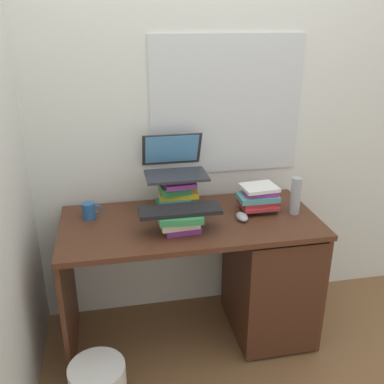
{
  "coord_description": "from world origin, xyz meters",
  "views": [
    {
      "loc": [
        -0.41,
        -2.11,
        1.82
      ],
      "look_at": [
        0.0,
        -0.03,
        0.95
      ],
      "focal_mm": 40.79,
      "sensor_mm": 36.0,
      "label": 1
    }
  ],
  "objects_px": {
    "book_stack_tall": "(177,195)",
    "mug": "(89,211)",
    "keyboard": "(180,210)",
    "book_stack_keyboard_riser": "(180,221)",
    "water_bottle": "(296,196)",
    "desk": "(251,271)",
    "computer_mouse": "(242,217)",
    "laptop": "(174,164)",
    "book_stack_side": "(259,198)"
  },
  "relations": [
    {
      "from": "keyboard",
      "to": "book_stack_keyboard_riser",
      "type": "bearing_deg",
      "value": -55.98
    },
    {
      "from": "book_stack_tall",
      "to": "computer_mouse",
      "type": "bearing_deg",
      "value": -27.75
    },
    {
      "from": "mug",
      "to": "laptop",
      "type": "bearing_deg",
      "value": 6.96
    },
    {
      "from": "book_stack_keyboard_riser",
      "to": "book_stack_side",
      "type": "relative_size",
      "value": 1.0
    },
    {
      "from": "keyboard",
      "to": "computer_mouse",
      "type": "xyz_separation_m",
      "value": [
        0.36,
        0.07,
        -0.1
      ]
    },
    {
      "from": "keyboard",
      "to": "book_stack_tall",
      "type": "bearing_deg",
      "value": 84.37
    },
    {
      "from": "book_stack_tall",
      "to": "water_bottle",
      "type": "bearing_deg",
      "value": -13.11
    },
    {
      "from": "book_stack_keyboard_riser",
      "to": "water_bottle",
      "type": "relative_size",
      "value": 1.09
    },
    {
      "from": "desk",
      "to": "book_stack_keyboard_riser",
      "type": "relative_size",
      "value": 6.05
    },
    {
      "from": "water_bottle",
      "to": "book_stack_keyboard_riser",
      "type": "bearing_deg",
      "value": -171.91
    },
    {
      "from": "water_bottle",
      "to": "desk",
      "type": "bearing_deg",
      "value": -179.9
    },
    {
      "from": "book_stack_keyboard_riser",
      "to": "book_stack_tall",
      "type": "bearing_deg",
      "value": 84.91
    },
    {
      "from": "desk",
      "to": "mug",
      "type": "distance_m",
      "value": 1.0
    },
    {
      "from": "computer_mouse",
      "to": "water_bottle",
      "type": "xyz_separation_m",
      "value": [
        0.32,
        0.02,
        0.09
      ]
    },
    {
      "from": "laptop",
      "to": "water_bottle",
      "type": "relative_size",
      "value": 1.59
    },
    {
      "from": "book_stack_side",
      "to": "laptop",
      "type": "bearing_deg",
      "value": 163.9
    },
    {
      "from": "desk",
      "to": "book_stack_tall",
      "type": "xyz_separation_m",
      "value": [
        -0.41,
        0.15,
        0.45
      ]
    },
    {
      "from": "book_stack_tall",
      "to": "keyboard",
      "type": "bearing_deg",
      "value": -95.47
    },
    {
      "from": "keyboard",
      "to": "mug",
      "type": "bearing_deg",
      "value": 151.46
    },
    {
      "from": "water_bottle",
      "to": "laptop",
      "type": "bearing_deg",
      "value": 161.53
    },
    {
      "from": "keyboard",
      "to": "mug",
      "type": "height_order",
      "value": "keyboard"
    },
    {
      "from": "desk",
      "to": "laptop",
      "type": "relative_size",
      "value": 4.13
    },
    {
      "from": "book_stack_keyboard_riser",
      "to": "mug",
      "type": "bearing_deg",
      "value": 151.49
    },
    {
      "from": "desk",
      "to": "book_stack_keyboard_riser",
      "type": "bearing_deg",
      "value": -167.71
    },
    {
      "from": "computer_mouse",
      "to": "mug",
      "type": "bearing_deg",
      "value": 167.52
    },
    {
      "from": "book_stack_keyboard_riser",
      "to": "mug",
      "type": "relative_size",
      "value": 2.15
    },
    {
      "from": "book_stack_keyboard_riser",
      "to": "computer_mouse",
      "type": "relative_size",
      "value": 2.24
    },
    {
      "from": "book_stack_keyboard_riser",
      "to": "laptop",
      "type": "height_order",
      "value": "laptop"
    },
    {
      "from": "desk",
      "to": "computer_mouse",
      "type": "relative_size",
      "value": 13.53
    },
    {
      "from": "desk",
      "to": "laptop",
      "type": "distance_m",
      "value": 0.77
    },
    {
      "from": "book_stack_tall",
      "to": "mug",
      "type": "relative_size",
      "value": 2.14
    },
    {
      "from": "book_stack_tall",
      "to": "laptop",
      "type": "height_order",
      "value": "laptop"
    },
    {
      "from": "book_stack_keyboard_riser",
      "to": "book_stack_side",
      "type": "xyz_separation_m",
      "value": [
        0.48,
        0.18,
        0.01
      ]
    },
    {
      "from": "laptop",
      "to": "keyboard",
      "type": "xyz_separation_m",
      "value": [
        -0.02,
        -0.31,
        -0.14
      ]
    },
    {
      "from": "computer_mouse",
      "to": "book_stack_tall",
      "type": "bearing_deg",
      "value": 152.25
    },
    {
      "from": "book_stack_tall",
      "to": "book_stack_keyboard_riser",
      "type": "height_order",
      "value": "book_stack_tall"
    },
    {
      "from": "desk",
      "to": "water_bottle",
      "type": "relative_size",
      "value": 6.57
    },
    {
      "from": "book_stack_side",
      "to": "laptop",
      "type": "distance_m",
      "value": 0.52
    },
    {
      "from": "book_stack_keyboard_riser",
      "to": "keyboard",
      "type": "xyz_separation_m",
      "value": [
        -0.0,
        0.0,
        0.06
      ]
    },
    {
      "from": "book_stack_keyboard_riser",
      "to": "computer_mouse",
      "type": "xyz_separation_m",
      "value": [
        0.35,
        0.07,
        -0.04
      ]
    },
    {
      "from": "laptop",
      "to": "water_bottle",
      "type": "height_order",
      "value": "laptop"
    },
    {
      "from": "desk",
      "to": "water_bottle",
      "type": "distance_m",
      "value": 0.52
    },
    {
      "from": "computer_mouse",
      "to": "water_bottle",
      "type": "height_order",
      "value": "water_bottle"
    },
    {
      "from": "mug",
      "to": "water_bottle",
      "type": "distance_m",
      "value": 1.15
    },
    {
      "from": "book_stack_keyboard_riser",
      "to": "water_bottle",
      "type": "bearing_deg",
      "value": 8.09
    },
    {
      "from": "book_stack_keyboard_riser",
      "to": "keyboard",
      "type": "bearing_deg",
      "value": 124.18
    },
    {
      "from": "book_stack_tall",
      "to": "water_bottle",
      "type": "relative_size",
      "value": 1.08
    },
    {
      "from": "mug",
      "to": "water_bottle",
      "type": "bearing_deg",
      "value": -7.89
    },
    {
      "from": "computer_mouse",
      "to": "desk",
      "type": "bearing_deg",
      "value": 16.37
    },
    {
      "from": "desk",
      "to": "book_stack_keyboard_riser",
      "type": "xyz_separation_m",
      "value": [
        -0.44,
        -0.09,
        0.41
      ]
    }
  ]
}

